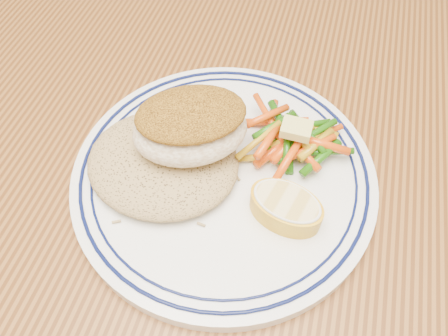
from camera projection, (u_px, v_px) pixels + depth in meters
dining_table at (256, 266)px, 0.45m from camera, size 1.50×0.90×0.75m
plate at (224, 175)px, 0.39m from camera, size 0.27×0.27×0.02m
rice_pilaf at (163, 160)px, 0.38m from camera, size 0.13×0.12×0.03m
fish_fillet at (190, 126)px, 0.36m from camera, size 0.12×0.10×0.05m
vegetable_pile at (292, 138)px, 0.39m from camera, size 0.11×0.10×0.03m
butter_pat at (296, 129)px, 0.37m from camera, size 0.03×0.02×0.01m
lemon_wedge at (286, 207)px, 0.35m from camera, size 0.07×0.07×0.02m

